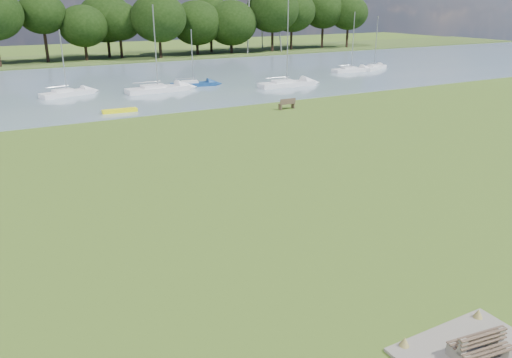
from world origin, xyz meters
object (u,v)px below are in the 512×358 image
sailboat_4 (66,92)px  sailboat_1 (286,82)px  riverbank_bench (287,104)px  kayak (120,111)px  sailboat_3 (157,87)px  sailboat_2 (351,69)px  sailboat_8 (193,83)px  sailboat_7 (374,66)px  bench_pair (480,347)px

sailboat_4 → sailboat_1: bearing=-31.6°
riverbank_bench → kayak: 15.60m
sailboat_1 → sailboat_3: 15.24m
riverbank_bench → sailboat_2: size_ratio=0.20×
sailboat_8 → sailboat_1: bearing=-20.4°
riverbank_bench → sailboat_1: size_ratio=0.16×
kayak → sailboat_7: (41.36, 12.40, 0.27)m
sailboat_7 → kayak: bearing=174.9°
kayak → sailboat_4: size_ratio=0.46×
sailboat_7 → sailboat_2: bearing=162.2°
riverbank_bench → sailboat_8: 16.99m
bench_pair → sailboat_3: (6.21, 47.58, 0.08)m
bench_pair → sailboat_8: size_ratio=0.26×
sailboat_3 → sailboat_7: sailboat_3 is taller
kayak → sailboat_7: size_ratio=0.41×
bench_pair → sailboat_8: sailboat_8 is taller
sailboat_8 → sailboat_3: bearing=-151.8°
sailboat_1 → sailboat_7: sailboat_1 is taller
sailboat_3 → sailboat_4: (-9.41, 2.22, -0.04)m
riverbank_bench → sailboat_7: bearing=34.4°
sailboat_2 → sailboat_7: bearing=7.3°
bench_pair → riverbank_bench: bearing=74.0°
riverbank_bench → sailboat_2: 28.68m
sailboat_8 → bench_pair: bearing=-93.8°
sailboat_4 → sailboat_8: size_ratio=1.05×
sailboat_3 → sailboat_4: bearing=163.4°
sailboat_2 → kayak: bearing=-158.5°
kayak → sailboat_2: 38.65m
kayak → sailboat_1: (21.35, 5.28, 0.33)m
bench_pair → sailboat_7: size_ratio=0.23×
sailboat_2 → bench_pair: bearing=-122.4°
kayak → sailboat_8: 15.83m
sailboat_1 → sailboat_2: bearing=26.2°
sailboat_1 → sailboat_2: (15.36, 6.80, -0.06)m
riverbank_bench → sailboat_4: sailboat_4 is taller
bench_pair → riverbank_bench: 35.46m
sailboat_1 → sailboat_7: 21.25m
kayak → sailboat_8: (11.58, 10.79, 0.24)m
bench_pair → sailboat_3: size_ratio=0.19×
kayak → sailboat_7: bearing=19.9°
sailboat_4 → sailboat_7: (44.19, 1.13, -0.03)m
kayak → sailboat_7: 43.18m
riverbank_bench → sailboat_2: bearing=39.1°
sailboat_7 → sailboat_3: bearing=163.7°
sailboat_2 → sailboat_4: (-39.54, -0.80, 0.02)m
kayak → sailboat_2: (36.71, 12.07, 0.27)m
sailboat_4 → sailboat_8: bearing=-19.5°
kayak → bench_pair: bearing=-86.3°
riverbank_bench → kayak: size_ratio=0.53×
sailboat_1 → kayak: bearing=-163.8°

